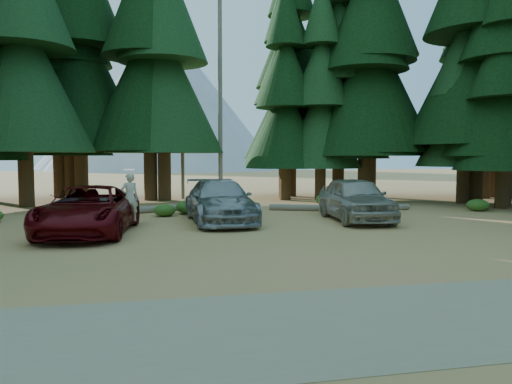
% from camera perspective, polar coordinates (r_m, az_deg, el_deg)
% --- Properties ---
extents(ground, '(160.00, 160.00, 0.00)m').
position_cam_1_polar(ground, '(13.75, 1.09, -6.11)').
color(ground, tan).
rests_on(ground, ground).
extents(gravel_strip, '(26.00, 3.50, 0.01)m').
position_cam_1_polar(gravel_strip, '(7.74, 12.46, -14.21)').
color(gravel_strip, tan).
rests_on(gravel_strip, ground).
extents(forest_belt_north, '(36.00, 7.00, 22.00)m').
position_cam_1_polar(forest_belt_north, '(28.45, -5.80, -0.88)').
color(forest_belt_north, black).
rests_on(forest_belt_north, ground).
extents(snag_front, '(0.24, 0.24, 12.00)m').
position_cam_1_polar(snag_front, '(28.18, -4.12, 11.30)').
color(snag_front, slate).
rests_on(snag_front, ground).
extents(snag_back, '(0.20, 0.20, 10.00)m').
position_cam_1_polar(snag_back, '(29.35, -8.44, 9.01)').
color(snag_back, slate).
rests_on(snag_back, ground).
extents(mountain_peak, '(48.00, 50.00, 28.00)m').
position_cam_1_polar(mountain_peak, '(101.94, -11.89, 9.71)').
color(mountain_peak, '#979B9F').
rests_on(mountain_peak, ground).
extents(red_pickup, '(3.14, 5.72, 1.52)m').
position_cam_1_polar(red_pickup, '(16.47, -18.59, -1.97)').
color(red_pickup, '#5C070D').
rests_on(red_pickup, ground).
extents(silver_minivan_center, '(2.35, 5.44, 1.56)m').
position_cam_1_polar(silver_minivan_center, '(18.52, -4.17, -1.07)').
color(silver_minivan_center, '#999BA0').
rests_on(silver_minivan_center, ground).
extents(silver_minivan_right, '(2.42, 5.07, 1.67)m').
position_cam_1_polar(silver_minivan_right, '(19.32, 11.29, -0.76)').
color(silver_minivan_right, '#ABA498').
rests_on(silver_minivan_right, ground).
extents(frisbee_player, '(0.68, 0.56, 1.74)m').
position_cam_1_polar(frisbee_player, '(17.11, -14.25, -0.54)').
color(frisbee_player, beige).
rests_on(frisbee_player, ground).
extents(log_left, '(3.88, 2.08, 0.30)m').
position_cam_1_polar(log_left, '(22.73, -9.23, -1.77)').
color(log_left, slate).
rests_on(log_left, ground).
extents(log_mid, '(3.27, 1.68, 0.28)m').
position_cam_1_polar(log_mid, '(22.53, 5.92, -1.80)').
color(log_mid, slate).
rests_on(log_mid, ground).
extents(log_right, '(4.36, 0.52, 0.28)m').
position_cam_1_polar(log_right, '(22.84, 12.36, -1.80)').
color(log_right, slate).
rests_on(log_right, ground).
extents(shrub_left, '(0.90, 0.90, 0.49)m').
position_cam_1_polar(shrub_left, '(20.71, -10.40, -2.07)').
color(shrub_left, '#2F601C').
rests_on(shrub_left, ground).
extents(shrub_center_left, '(1.06, 1.06, 0.59)m').
position_cam_1_polar(shrub_center_left, '(21.41, -7.70, -1.72)').
color(shrub_center_left, '#2F601C').
rests_on(shrub_center_left, ground).
extents(shrub_center_right, '(0.94, 0.94, 0.52)m').
position_cam_1_polar(shrub_center_right, '(21.92, -0.93, -1.64)').
color(shrub_center_right, '#2F601C').
rests_on(shrub_center_right, ground).
extents(shrub_right, '(1.07, 1.07, 0.59)m').
position_cam_1_polar(shrub_right, '(21.31, 10.51, -1.77)').
color(shrub_right, '#2F601C').
rests_on(shrub_right, ground).
extents(shrub_far_right, '(1.18, 1.18, 0.65)m').
position_cam_1_polar(shrub_far_right, '(24.80, 8.18, -0.87)').
color(shrub_far_right, '#2F601C').
rests_on(shrub_far_right, ground).
extents(shrub_edge_east, '(0.98, 0.98, 0.54)m').
position_cam_1_polar(shrub_edge_east, '(24.48, 24.02, -1.37)').
color(shrub_edge_east, '#2F601C').
rests_on(shrub_edge_east, ground).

